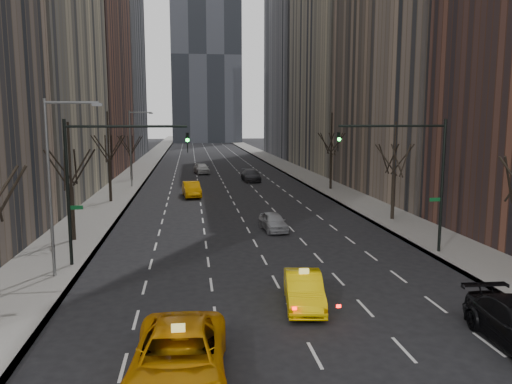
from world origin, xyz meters
name	(u,v)px	position (x,y,z in m)	size (l,w,h in m)	color
ground	(315,355)	(0.00, 0.00, 0.00)	(400.00, 400.00, 0.00)	black
sidewalk_left	(142,167)	(-12.25, 70.00, 0.07)	(4.50, 320.00, 0.15)	slate
sidewalk_right	(284,166)	(12.25, 70.00, 0.07)	(4.50, 320.00, 0.15)	slate
bld_left_far	(73,28)	(-21.50, 66.00, 22.00)	(14.00, 28.00, 44.00)	brown
bld_left_deep	(104,14)	(-21.50, 96.00, 30.00)	(14.00, 30.00, 60.00)	slate
bld_right_far	(350,12)	(21.50, 64.00, 25.00)	(14.00, 28.00, 50.00)	tan
bld_right_deep	(306,23)	(21.50, 95.00, 29.00)	(14.00, 30.00, 58.00)	slate
tree_lw_b	(71,187)	(-12.00, 18.00, 3.72)	(3.36, 3.50, 7.82)	black
tree_lw_c	(109,162)	(-12.00, 34.00, 4.04)	(3.36, 3.50, 8.74)	black
tree_lw_d	(131,154)	(-12.00, 52.00, 3.56)	(3.36, 3.50, 7.36)	black
tree_rw_b	(394,175)	(12.00, 22.00, 3.72)	(3.36, 3.50, 7.82)	black
tree_rw_c	(331,155)	(12.00, 40.00, 4.04)	(3.36, 3.50, 8.74)	black
traffic_mast_left	(99,168)	(-9.11, 12.00, 5.49)	(6.69, 0.39, 8.00)	black
traffic_mast_right	(416,164)	(9.11, 12.00, 5.49)	(6.69, 0.39, 8.00)	black
streetlight_near	(56,170)	(-10.84, 10.00, 5.62)	(2.83, 0.22, 9.00)	slate
streetlight_far	(133,141)	(-10.84, 45.00, 5.62)	(2.83, 0.22, 9.00)	slate
taxi_suv	(179,359)	(-4.64, -1.40, 0.88)	(2.92, 6.34, 1.76)	orange
taxi_sedan	(304,290)	(0.65, 4.60, 0.74)	(1.56, 4.47, 1.47)	yellow
silver_sedan_ahead	(273,222)	(1.82, 19.62, 0.67)	(1.59, 3.95, 1.35)	#9B9DA3
far_taxi	(192,189)	(-4.09, 36.78, 0.80)	(1.69, 4.85, 1.60)	#FFA205
far_suv_grey	(251,175)	(3.77, 49.30, 0.77)	(2.15, 5.28, 1.53)	#2F2F34
far_car_white	(201,168)	(-2.51, 59.57, 0.84)	(1.98, 4.93, 1.68)	silver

